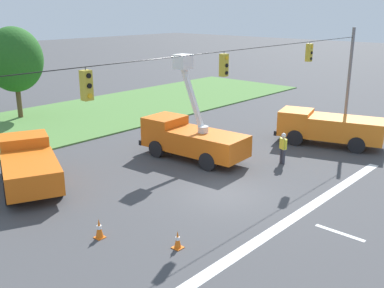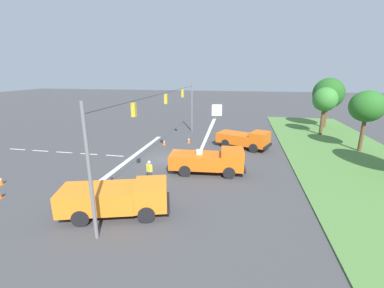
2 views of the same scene
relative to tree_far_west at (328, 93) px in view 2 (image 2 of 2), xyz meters
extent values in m
plane|color=#424244|center=(19.47, -19.99, -5.35)|extent=(200.00, 200.00, 0.00)
cube|color=#517F3D|center=(19.47, -1.99, -5.30)|extent=(56.00, 12.00, 0.10)
cube|color=silver|center=(19.47, -23.71, -5.34)|extent=(17.60, 0.50, 0.01)
cube|color=silver|center=(19.47, -25.71, -5.34)|extent=(0.20, 2.00, 0.01)
cube|color=silver|center=(19.47, -28.71, -5.34)|extent=(0.20, 2.00, 0.01)
cube|color=silver|center=(19.47, -31.71, -5.34)|extent=(0.20, 2.00, 0.01)
cube|color=silver|center=(19.47, -34.71, -5.34)|extent=(0.20, 2.00, 0.01)
cube|color=silver|center=(19.47, -37.71, -5.34)|extent=(0.20, 2.00, 0.01)
cylinder|color=slate|center=(6.47, -19.99, -1.75)|extent=(0.20, 0.20, 7.20)
cylinder|color=slate|center=(32.47, -19.99, -1.75)|extent=(0.20, 0.20, 7.20)
cylinder|color=black|center=(19.47, -19.99, 1.25)|extent=(26.00, 0.03, 0.03)
cylinder|color=black|center=(12.24, -19.99, 1.20)|extent=(0.02, 0.02, 0.10)
cube|color=gold|center=(12.24, -19.99, 0.67)|extent=(0.32, 0.28, 0.96)
cylinder|color=black|center=(12.24, -20.15, 0.99)|extent=(0.16, 0.05, 0.16)
cylinder|color=black|center=(12.24, -20.15, 0.67)|extent=(0.16, 0.05, 0.16)
cylinder|color=yellow|center=(12.24, -20.15, 0.35)|extent=(0.16, 0.05, 0.16)
cylinder|color=black|center=(19.27, -19.99, 1.20)|extent=(0.02, 0.02, 0.10)
cube|color=gold|center=(19.27, -19.99, 0.67)|extent=(0.32, 0.28, 0.96)
cylinder|color=yellow|center=(19.27, -20.15, 0.99)|extent=(0.16, 0.05, 0.16)
cylinder|color=black|center=(19.27, -20.15, 0.67)|extent=(0.16, 0.05, 0.16)
cylinder|color=black|center=(19.27, -20.15, 0.35)|extent=(0.16, 0.05, 0.16)
cylinder|color=black|center=(26.79, -19.99, 1.20)|extent=(0.02, 0.02, 0.10)
cube|color=gold|center=(26.79, -19.99, 0.67)|extent=(0.32, 0.28, 0.96)
cylinder|color=yellow|center=(26.79, -20.15, 0.99)|extent=(0.16, 0.05, 0.16)
cylinder|color=black|center=(26.79, -20.15, 0.67)|extent=(0.16, 0.05, 0.16)
cylinder|color=black|center=(26.79, -20.15, 0.35)|extent=(0.16, 0.05, 0.16)
cylinder|color=brown|center=(0.00, 0.00, -3.66)|extent=(0.48, 0.48, 3.37)
ellipsoid|color=#235B1E|center=(0.00, 0.00, 0.03)|extent=(4.72, 4.52, 4.62)
cylinder|color=brown|center=(5.47, -1.93, -3.59)|extent=(0.44, 0.44, 3.52)
ellipsoid|color=#387F33|center=(5.47, -1.93, -0.38)|extent=(3.41, 3.14, 3.21)
cylinder|color=brown|center=(12.92, 0.13, -3.57)|extent=(0.40, 0.40, 3.55)
ellipsoid|color=#286623|center=(12.92, 0.13, -0.33)|extent=(3.44, 3.49, 3.31)
cube|color=orange|center=(22.37, -16.52, -4.25)|extent=(2.63, 4.55, 1.20)
cube|color=orange|center=(22.13, -13.39, -3.99)|extent=(2.34, 2.04, 1.71)
cube|color=#1E2838|center=(22.08, -12.74, -3.69)|extent=(1.95, 0.25, 0.77)
cube|color=black|center=(22.05, -12.38, -4.70)|extent=(2.30, 0.33, 0.30)
cylinder|color=black|center=(21.09, -13.72, -4.85)|extent=(0.36, 1.02, 1.00)
cylinder|color=black|center=(23.20, -13.56, -4.85)|extent=(0.36, 1.02, 1.00)
cylinder|color=black|center=(21.37, -17.38, -4.85)|extent=(0.36, 1.02, 1.00)
cylinder|color=black|center=(23.48, -17.22, -4.85)|extent=(0.36, 1.02, 1.00)
cylinder|color=silver|center=(22.34, -16.21, -3.47)|extent=(0.60, 0.60, 0.36)
cube|color=white|center=(22.29, -15.50, -1.87)|extent=(0.37, 1.66, 3.66)
cube|color=white|center=(22.23, -14.79, 0.17)|extent=(0.96, 0.87, 0.80)
cube|color=orange|center=(13.45, -13.36, -4.29)|extent=(3.83, 4.68, 1.11)
cube|color=orange|center=(14.60, -10.70, -4.04)|extent=(2.82, 2.52, 1.62)
cube|color=#1E2838|center=(14.85, -10.14, -3.75)|extent=(1.92, 0.91, 0.73)
cube|color=black|center=(14.98, -9.83, -4.70)|extent=(2.28, 1.11, 0.30)
cylinder|color=black|center=(13.49, -10.47, -4.85)|extent=(0.65, 1.03, 1.00)
cylinder|color=black|center=(15.53, -11.35, -4.85)|extent=(0.65, 1.03, 1.00)
cylinder|color=black|center=(12.14, -13.58, -4.85)|extent=(0.65, 1.03, 1.00)
cylinder|color=black|center=(14.18, -14.47, -4.85)|extent=(0.65, 1.03, 1.00)
cube|color=orange|center=(30.43, -20.99, -4.18)|extent=(3.48, 4.90, 1.33)
cube|color=orange|center=(29.52, -17.97, -4.07)|extent=(2.66, 2.45, 1.56)
cube|color=#1E2838|center=(29.33, -17.34, -3.79)|extent=(1.90, 0.66, 0.70)
cube|color=black|center=(29.22, -16.99, -4.70)|extent=(2.24, 0.82, 0.30)
cylinder|color=black|center=(28.58, -18.52, -4.85)|extent=(0.56, 1.04, 1.00)
cylinder|color=black|center=(30.61, -17.91, -4.85)|extent=(0.56, 1.04, 1.00)
cylinder|color=black|center=(29.65, -22.06, -4.85)|extent=(0.56, 1.04, 1.00)
cylinder|color=black|center=(31.67, -21.45, -4.85)|extent=(0.56, 1.04, 1.00)
cylinder|color=#383842|center=(25.08, -19.67, -4.92)|extent=(0.18, 0.18, 0.85)
cylinder|color=#383842|center=(25.00, -19.85, -4.92)|extent=(0.18, 0.18, 0.85)
cube|color=yellow|center=(25.04, -19.76, -4.20)|extent=(0.39, 0.46, 0.60)
cube|color=silver|center=(25.04, -19.76, -4.20)|extent=(0.25, 0.41, 0.62)
cylinder|color=yellow|center=(25.16, -19.52, -4.17)|extent=(0.11, 0.11, 0.55)
cylinder|color=yellow|center=(24.92, -20.00, -4.17)|extent=(0.11, 0.11, 0.55)
sphere|color=tan|center=(25.04, -19.76, -3.77)|extent=(0.22, 0.22, 0.22)
sphere|color=white|center=(25.04, -19.76, -3.71)|extent=(0.26, 0.26, 0.26)
cube|color=orange|center=(14.43, -21.83, -5.33)|extent=(0.36, 0.36, 0.03)
cone|color=orange|center=(14.43, -21.83, -4.99)|extent=(0.26, 0.26, 0.65)
cylinder|color=white|center=(14.43, -21.83, -4.96)|extent=(0.16, 0.16, 0.12)
cube|color=orange|center=(27.86, -30.96, -5.33)|extent=(0.36, 0.36, 0.03)
cone|color=orange|center=(27.86, -30.96, -4.94)|extent=(0.30, 0.30, 0.75)
cylinder|color=white|center=(27.86, -30.96, -4.90)|extent=(0.19, 0.19, 0.14)
cube|color=orange|center=(12.99, -19.10, -5.33)|extent=(0.36, 0.36, 0.03)
cone|color=orange|center=(12.99, -19.10, -4.94)|extent=(0.30, 0.30, 0.75)
cylinder|color=white|center=(12.99, -19.10, -4.90)|extent=(0.19, 0.19, 0.14)
cube|color=orange|center=(29.79, -29.04, -5.33)|extent=(0.36, 0.36, 0.03)
camera|label=1|loc=(4.01, -31.94, 3.03)|focal=42.00mm
camera|label=2|loc=(43.05, -12.75, 3.12)|focal=24.00mm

